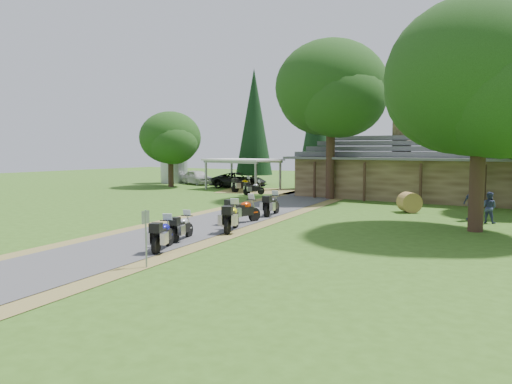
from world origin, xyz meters
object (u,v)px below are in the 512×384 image
Objects in this scene: silo at (174,156)px; car_dark_suv at (239,176)px; motorcycle_row_a at (163,233)px; hay_bale at (409,202)px; motorcycle_row_e at (272,204)px; motorcycle_row_b at (182,226)px; motorcycle_carport_b at (254,188)px; carport at (243,174)px; lodge at (437,167)px; motorcycle_carport_a at (243,184)px; motorcycle_row_d at (243,209)px; motorcycle_row_c at (232,216)px; car_white_sedan at (197,175)px.

silo reaches higher than car_dark_suv.
hay_bale is (4.57, 16.25, -0.05)m from motorcycle_row_a.
car_dark_suv is 20.56m from motorcycle_row_e.
silo reaches higher than motorcycle_row_a.
motorcycle_row_a is at bearing -174.98° from motorcycle_row_b.
motorcycle_row_b is at bearing -130.04° from motorcycle_carport_b.
motorcycle_row_b is at bearing 174.03° from motorcycle_row_e.
motorcycle_row_b is (-0.77, 1.95, -0.05)m from motorcycle_row_a.
carport is 3.30× the size of motorcycle_row_e.
motorcycle_row_e is 1.14× the size of motorcycle_carport_b.
car_dark_suv is (-1.46, 1.55, -0.32)m from carport.
motorcycle_carport_a is at bearing -168.31° from lodge.
motorcycle_row_d is 1.07× the size of motorcycle_row_e.
motorcycle_row_c is at bearing -20.40° from motorcycle_row_a.
hay_bale is at bearing -57.98° from motorcycle_row_e.
motorcycle_carport_b is at bearing -104.76° from motorcycle_carport_a.
car_dark_suv reaches higher than motorcycle_row_b.
motorcycle_carport_b is (-7.76, 10.05, -0.08)m from motorcycle_row_e.
motorcycle_carport_b is at bearing 8.17° from motorcycle_row_b.
carport is at bearing 46.13° from motorcycle_row_d.
motorcycle_row_a is at bearing -56.88° from carport.
carport reaches higher than motorcycle_row_d.
motorcycle_carport_b reaches higher than motorcycle_row_b.
lodge is 25.80m from motorcycle_row_a.
motorcycle_row_a is 16.88m from hay_bale.
motorcycle_row_c reaches higher than hay_bale.
lodge is at bearing -4.35° from motorcycle_row_d.
motorcycle_carport_a is (9.38, -5.17, -0.27)m from car_white_sedan.
lodge is 9.38m from hay_bale.
hay_bale is at bearing -21.06° from motorcycle_row_d.
car_dark_suv is at bearing 46.94° from motorcycle_row_d.
motorcycle_row_e reaches higher than motorcycle_carport_b.
motorcycle_row_d reaches higher than hay_bale.
motorcycle_carport_a reaches higher than motorcycle_row_a.
motorcycle_carport_b is at bearing -41.62° from carport.
motorcycle_row_c is 20.65m from motorcycle_carport_a.
carport reaches higher than motorcycle_carport_b.
hay_bale is (5.86, 9.08, -0.12)m from motorcycle_row_d.
motorcycle_carport_a is at bearing 78.54° from motorcycle_carport_b.
motorcycle_row_b is at bearing 149.11° from motorcycle_row_c.
carport is (-17.26, -0.72, -1.03)m from lodge.
carport is 23.68m from motorcycle_row_c.
hay_bale is at bearing -21.58° from silo.
motorcycle_carport_b is (-9.32, 20.54, -0.05)m from motorcycle_row_a.
carport is at bearing 10.70° from motorcycle_row_c.
car_white_sedan is 30.51m from motorcycle_row_c.
carport is 3.11m from motorcycle_carport_a.
silo reaches higher than lodge.
motorcycle_row_d is 15.59m from motorcycle_carport_b.
motorcycle_row_a reaches higher than hay_bale.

